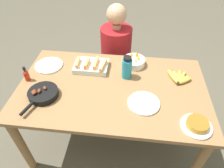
{
  "coord_description": "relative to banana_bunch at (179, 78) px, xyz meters",
  "views": [
    {
      "loc": [
        0.14,
        -1.2,
        1.9
      ],
      "look_at": [
        0.0,
        0.0,
        0.79
      ],
      "focal_mm": 32.0,
      "sensor_mm": 36.0,
      "label": 1
    }
  ],
  "objects": [
    {
      "name": "ground_plane",
      "position": [
        -0.56,
        -0.15,
        -0.78
      ],
      "size": [
        14.0,
        14.0,
        0.0
      ],
      "primitive_type": "plane",
      "color": "#565142"
    },
    {
      "name": "skillet",
      "position": [
        -1.09,
        -0.33,
        0.01
      ],
      "size": [
        0.24,
        0.36,
        0.08
      ],
      "rotation": [
        0.0,
        0.0,
        4.4
      ],
      "color": "black",
      "rests_on": "dining_table"
    },
    {
      "name": "water_bottle",
      "position": [
        -0.45,
        -0.01,
        0.08
      ],
      "size": [
        0.09,
        0.09,
        0.21
      ],
      "color": "teal",
      "rests_on": "dining_table"
    },
    {
      "name": "dining_table",
      "position": [
        -0.56,
        -0.15,
        -0.12
      ],
      "size": [
        1.57,
        0.93,
        0.76
      ],
      "color": "olive",
      "rests_on": "ground_plane"
    },
    {
      "name": "melon_tray",
      "position": [
        -0.78,
        0.07,
        0.01
      ],
      "size": [
        0.31,
        0.22,
        0.1
      ],
      "color": "silver",
      "rests_on": "dining_table"
    },
    {
      "name": "frittata_plate_center",
      "position": [
        0.05,
        -0.49,
        0.01
      ],
      "size": [
        0.21,
        0.21,
        0.06
      ],
      "color": "white",
      "rests_on": "dining_table"
    },
    {
      "name": "empty_plate_near_front",
      "position": [
        -1.18,
        0.06,
        -0.01
      ],
      "size": [
        0.25,
        0.25,
        0.02
      ],
      "color": "white",
      "rests_on": "dining_table"
    },
    {
      "name": "empty_plate_far_left",
      "position": [
        -0.3,
        -0.32,
        -0.01
      ],
      "size": [
        0.25,
        0.25,
        0.02
      ],
      "color": "white",
      "rests_on": "dining_table"
    },
    {
      "name": "fruit_bowl_mango",
      "position": [
        -0.39,
        0.17,
        0.02
      ],
      "size": [
        0.2,
        0.2,
        0.12
      ],
      "color": "white",
      "rests_on": "dining_table"
    },
    {
      "name": "person_figure",
      "position": [
        -0.6,
        0.56,
        -0.29
      ],
      "size": [
        0.37,
        0.37,
        1.18
      ],
      "color": "black",
      "rests_on": "ground_plane"
    },
    {
      "name": "hot_sauce_bottle",
      "position": [
        -1.3,
        -0.15,
        0.04
      ],
      "size": [
        0.04,
        0.04,
        0.14
      ],
      "color": "#B72814",
      "rests_on": "dining_table"
    },
    {
      "name": "banana_bunch",
      "position": [
        0.0,
        0.0,
        0.0
      ],
      "size": [
        0.22,
        0.2,
        0.04
      ],
      "color": "gold",
      "rests_on": "dining_table"
    }
  ]
}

